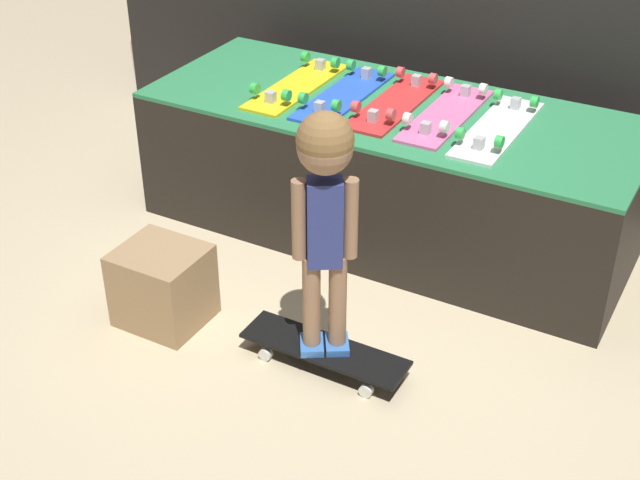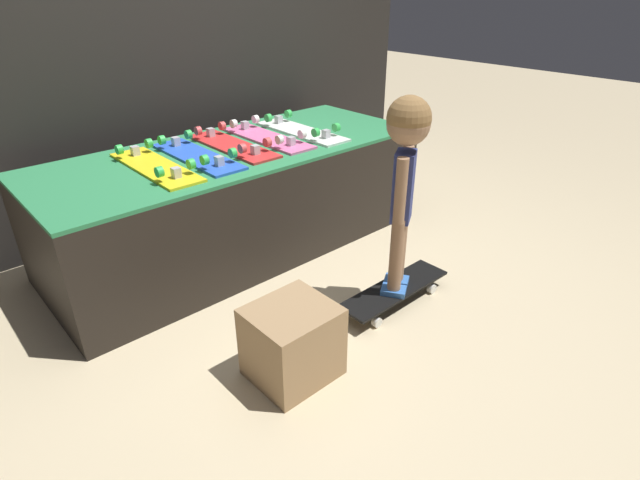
{
  "view_description": "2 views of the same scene",
  "coord_description": "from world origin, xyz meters",
  "px_view_note": "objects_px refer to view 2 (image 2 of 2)",
  "views": [
    {
      "loc": [
        1.55,
        -2.9,
        2.3
      ],
      "look_at": [
        0.08,
        -0.25,
        0.41
      ],
      "focal_mm": 50.0,
      "sensor_mm": 36.0,
      "label": 1
    },
    {
      "loc": [
        -1.54,
        -1.86,
        1.55
      ],
      "look_at": [
        0.03,
        -0.13,
        0.31
      ],
      "focal_mm": 28.0,
      "sensor_mm": 36.0,
      "label": 2
    }
  ],
  "objects_px": {
    "skateboard_white_on_rack": "(301,130)",
    "child": "(405,161)",
    "skateboard_red_on_rack": "(232,144)",
    "skateboard_pink_on_rack": "(267,136)",
    "skateboard_on_floor": "(395,291)",
    "skateboard_blue_on_rack": "(197,155)",
    "skateboard_yellow_on_rack": "(155,165)",
    "storage_box": "(292,342)"
  },
  "relations": [
    {
      "from": "skateboard_yellow_on_rack",
      "to": "skateboard_pink_on_rack",
      "type": "xyz_separation_m",
      "value": [
        0.76,
        0.03,
        0.0
      ]
    },
    {
      "from": "skateboard_on_floor",
      "to": "child",
      "type": "distance_m",
      "value": 0.72
    },
    {
      "from": "skateboard_on_floor",
      "to": "child",
      "type": "bearing_deg",
      "value": -90.0
    },
    {
      "from": "skateboard_pink_on_rack",
      "to": "skateboard_white_on_rack",
      "type": "relative_size",
      "value": 1.0
    },
    {
      "from": "skateboard_pink_on_rack",
      "to": "skateboard_white_on_rack",
      "type": "distance_m",
      "value": 0.25
    },
    {
      "from": "skateboard_red_on_rack",
      "to": "skateboard_pink_on_rack",
      "type": "distance_m",
      "value": 0.25
    },
    {
      "from": "skateboard_on_floor",
      "to": "child",
      "type": "xyz_separation_m",
      "value": [
        0.0,
        -0.0,
        0.72
      ]
    },
    {
      "from": "skateboard_blue_on_rack",
      "to": "skateboard_on_floor",
      "type": "relative_size",
      "value": 1.05
    },
    {
      "from": "skateboard_pink_on_rack",
      "to": "skateboard_white_on_rack",
      "type": "height_order",
      "value": "same"
    },
    {
      "from": "skateboard_white_on_rack",
      "to": "child",
      "type": "bearing_deg",
      "value": -104.29
    },
    {
      "from": "skateboard_pink_on_rack",
      "to": "storage_box",
      "type": "xyz_separation_m",
      "value": [
        -0.76,
        -1.15,
        -0.5
      ]
    },
    {
      "from": "skateboard_white_on_rack",
      "to": "storage_box",
      "type": "distance_m",
      "value": 1.59
    },
    {
      "from": "skateboard_on_floor",
      "to": "skateboard_white_on_rack",
      "type": "bearing_deg",
      "value": 75.71
    },
    {
      "from": "skateboard_pink_on_rack",
      "to": "skateboard_on_floor",
      "type": "height_order",
      "value": "skateboard_pink_on_rack"
    },
    {
      "from": "skateboard_yellow_on_rack",
      "to": "skateboard_pink_on_rack",
      "type": "bearing_deg",
      "value": 2.52
    },
    {
      "from": "skateboard_red_on_rack",
      "to": "child",
      "type": "height_order",
      "value": "child"
    },
    {
      "from": "skateboard_red_on_rack",
      "to": "skateboard_white_on_rack",
      "type": "distance_m",
      "value": 0.51
    },
    {
      "from": "skateboard_red_on_rack",
      "to": "skateboard_pink_on_rack",
      "type": "bearing_deg",
      "value": -1.38
    },
    {
      "from": "skateboard_yellow_on_rack",
      "to": "child",
      "type": "xyz_separation_m",
      "value": [
        0.74,
        -1.07,
        0.12
      ]
    },
    {
      "from": "child",
      "to": "storage_box",
      "type": "height_order",
      "value": "child"
    },
    {
      "from": "skateboard_white_on_rack",
      "to": "skateboard_yellow_on_rack",
      "type": "bearing_deg",
      "value": -179.79
    },
    {
      "from": "skateboard_yellow_on_rack",
      "to": "skateboard_red_on_rack",
      "type": "distance_m",
      "value": 0.51
    },
    {
      "from": "storage_box",
      "to": "skateboard_red_on_rack",
      "type": "bearing_deg",
      "value": 66.3
    },
    {
      "from": "skateboard_yellow_on_rack",
      "to": "skateboard_on_floor",
      "type": "bearing_deg",
      "value": -55.26
    },
    {
      "from": "skateboard_white_on_rack",
      "to": "skateboard_on_floor",
      "type": "distance_m",
      "value": 1.25
    },
    {
      "from": "skateboard_blue_on_rack",
      "to": "skateboard_red_on_rack",
      "type": "distance_m",
      "value": 0.25
    },
    {
      "from": "skateboard_on_floor",
      "to": "skateboard_blue_on_rack",
      "type": "bearing_deg",
      "value": 114.33
    },
    {
      "from": "skateboard_red_on_rack",
      "to": "skateboard_on_floor",
      "type": "xyz_separation_m",
      "value": [
        0.23,
        -1.11,
        -0.59
      ]
    },
    {
      "from": "skateboard_blue_on_rack",
      "to": "child",
      "type": "relative_size",
      "value": 0.72
    },
    {
      "from": "skateboard_pink_on_rack",
      "to": "child",
      "type": "height_order",
      "value": "child"
    },
    {
      "from": "skateboard_blue_on_rack",
      "to": "child",
      "type": "bearing_deg",
      "value": -65.67
    },
    {
      "from": "skateboard_white_on_rack",
      "to": "child",
      "type": "distance_m",
      "value": 1.11
    },
    {
      "from": "child",
      "to": "storage_box",
      "type": "bearing_deg",
      "value": 152.73
    },
    {
      "from": "skateboard_yellow_on_rack",
      "to": "child",
      "type": "distance_m",
      "value": 1.3
    },
    {
      "from": "skateboard_yellow_on_rack",
      "to": "skateboard_blue_on_rack",
      "type": "xyz_separation_m",
      "value": [
        0.25,
        0.01,
        0.0
      ]
    },
    {
      "from": "skateboard_yellow_on_rack",
      "to": "skateboard_pink_on_rack",
      "type": "distance_m",
      "value": 0.76
    },
    {
      "from": "skateboard_blue_on_rack",
      "to": "skateboard_white_on_rack",
      "type": "distance_m",
      "value": 0.76
    },
    {
      "from": "skateboard_blue_on_rack",
      "to": "skateboard_pink_on_rack",
      "type": "xyz_separation_m",
      "value": [
        0.51,
        0.02,
        0.0
      ]
    },
    {
      "from": "skateboard_red_on_rack",
      "to": "child",
      "type": "distance_m",
      "value": 1.14
    },
    {
      "from": "skateboard_blue_on_rack",
      "to": "skateboard_on_floor",
      "type": "distance_m",
      "value": 1.32
    },
    {
      "from": "skateboard_pink_on_rack",
      "to": "child",
      "type": "relative_size",
      "value": 0.72
    },
    {
      "from": "skateboard_pink_on_rack",
      "to": "storage_box",
      "type": "relative_size",
      "value": 2.05
    }
  ]
}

